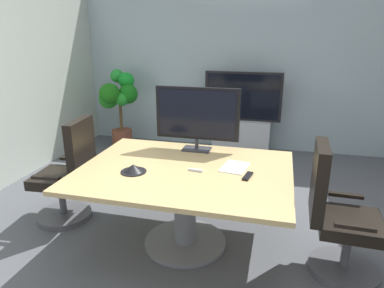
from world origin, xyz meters
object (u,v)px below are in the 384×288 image
(conference_table, at_px, (185,187))
(tv_monitor, at_px, (197,115))
(remote_control, at_px, (248,176))
(wall_display_unit, at_px, (242,126))
(office_chair_right, at_px, (337,222))
(office_chair_left, at_px, (68,179))
(potted_plant, at_px, (118,102))
(conference_phone, at_px, (133,169))

(conference_table, bearing_deg, tv_monitor, 92.09)
(tv_monitor, distance_m, remote_control, 0.88)
(wall_display_unit, bearing_deg, office_chair_right, -68.70)
(office_chair_left, height_order, office_chair_right, same)
(tv_monitor, bearing_deg, remote_control, -44.98)
(office_chair_right, height_order, wall_display_unit, wall_display_unit)
(conference_table, bearing_deg, office_chair_right, -3.39)
(conference_table, relative_size, remote_control, 10.82)
(tv_monitor, height_order, potted_plant, tv_monitor)
(tv_monitor, height_order, wall_display_unit, tv_monitor)
(office_chair_left, relative_size, wall_display_unit, 0.83)
(wall_display_unit, distance_m, potted_plant, 2.07)
(potted_plant, xyz_separation_m, remote_control, (2.38, -2.50, -0.02))
(conference_phone, bearing_deg, wall_display_unit, 78.16)
(wall_display_unit, bearing_deg, tv_monitor, -95.66)
(office_chair_right, height_order, tv_monitor, tv_monitor)
(conference_table, distance_m, conference_phone, 0.49)
(conference_phone, bearing_deg, tv_monitor, 61.16)
(conference_table, height_order, wall_display_unit, wall_display_unit)
(office_chair_left, bearing_deg, conference_table, 79.22)
(office_chair_right, height_order, potted_plant, potted_plant)
(office_chair_left, relative_size, tv_monitor, 1.30)
(office_chair_left, bearing_deg, potted_plant, -171.64)
(wall_display_unit, relative_size, conference_phone, 5.95)
(office_chair_left, distance_m, conference_phone, 0.98)
(conference_table, bearing_deg, wall_display_unit, 85.85)
(potted_plant, relative_size, conference_phone, 5.90)
(tv_monitor, bearing_deg, office_chair_right, -24.91)
(remote_control, bearing_deg, wall_display_unit, 107.80)
(conference_table, distance_m, tv_monitor, 0.75)
(tv_monitor, xyz_separation_m, conference_phone, (-0.39, -0.70, -0.33))
(office_chair_right, xyz_separation_m, tv_monitor, (-1.30, 0.60, 0.66))
(tv_monitor, distance_m, potted_plant, 2.67)
(office_chair_left, bearing_deg, office_chair_right, 80.43)
(office_chair_left, xyz_separation_m, tv_monitor, (1.26, 0.40, 0.66))
(wall_display_unit, xyz_separation_m, conference_phone, (-0.60, -2.88, 0.34))
(conference_table, bearing_deg, potted_plant, 126.66)
(tv_monitor, height_order, conference_phone, tv_monitor)
(potted_plant, distance_m, remote_control, 3.46)
(office_chair_right, relative_size, tv_monitor, 1.30)
(conference_table, distance_m, remote_control, 0.58)
(wall_display_unit, bearing_deg, potted_plant, -173.17)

